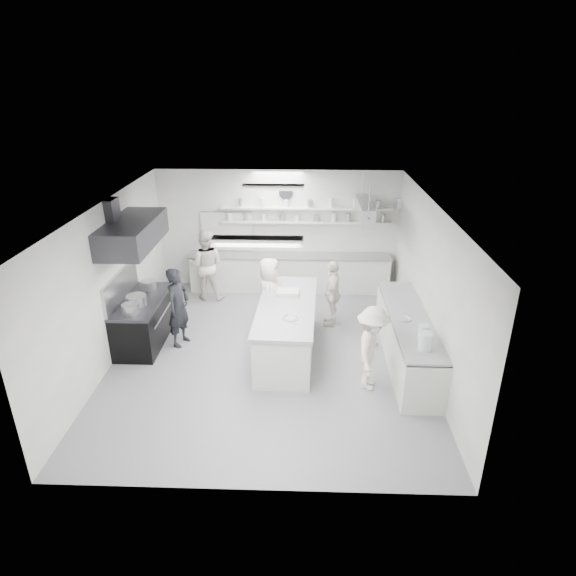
{
  "coord_description": "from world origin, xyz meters",
  "views": [
    {
      "loc": [
        0.66,
        -8.44,
        5.13
      ],
      "look_at": [
        0.35,
        0.6,
        1.17
      ],
      "focal_mm": 30.72,
      "sensor_mm": 36.0,
      "label": 1
    }
  ],
  "objects_px": {
    "right_counter": "(407,340)",
    "back_counter": "(290,273)",
    "cook_back": "(206,265)",
    "prep_island": "(287,330)",
    "stove": "(144,322)",
    "cook_stove": "(179,307)"
  },
  "relations": [
    {
      "from": "back_counter",
      "to": "cook_stove",
      "type": "xyz_separation_m",
      "value": [
        -2.14,
        -2.85,
        0.37
      ]
    },
    {
      "from": "back_counter",
      "to": "prep_island",
      "type": "relative_size",
      "value": 1.84
    },
    {
      "from": "right_counter",
      "to": "stove",
      "type": "bearing_deg",
      "value": 173.48
    },
    {
      "from": "cook_stove",
      "to": "prep_island",
      "type": "bearing_deg",
      "value": -76.8
    },
    {
      "from": "stove",
      "to": "back_counter",
      "type": "distance_m",
      "value": 4.03
    },
    {
      "from": "stove",
      "to": "cook_back",
      "type": "distance_m",
      "value": 2.42
    },
    {
      "from": "back_counter",
      "to": "right_counter",
      "type": "bearing_deg",
      "value": -55.35
    },
    {
      "from": "prep_island",
      "to": "cook_back",
      "type": "distance_m",
      "value": 3.27
    },
    {
      "from": "right_counter",
      "to": "back_counter",
      "type": "bearing_deg",
      "value": 124.65
    },
    {
      "from": "cook_stove",
      "to": "cook_back",
      "type": "bearing_deg",
      "value": 16.71
    },
    {
      "from": "right_counter",
      "to": "cook_back",
      "type": "distance_m",
      "value": 5.2
    },
    {
      "from": "stove",
      "to": "prep_island",
      "type": "relative_size",
      "value": 0.66
    },
    {
      "from": "stove",
      "to": "back_counter",
      "type": "bearing_deg",
      "value": 43.99
    },
    {
      "from": "right_counter",
      "to": "cook_stove",
      "type": "xyz_separation_m",
      "value": [
        -4.49,
        0.55,
        0.36
      ]
    },
    {
      "from": "cook_back",
      "to": "right_counter",
      "type": "bearing_deg",
      "value": 149.23
    },
    {
      "from": "back_counter",
      "to": "cook_back",
      "type": "bearing_deg",
      "value": -163.57
    },
    {
      "from": "cook_stove",
      "to": "back_counter",
      "type": "bearing_deg",
      "value": -16.74
    },
    {
      "from": "cook_back",
      "to": "cook_stove",
      "type": "bearing_deg",
      "value": 88.63
    },
    {
      "from": "back_counter",
      "to": "cook_stove",
      "type": "bearing_deg",
      "value": -126.87
    },
    {
      "from": "stove",
      "to": "cook_stove",
      "type": "relative_size",
      "value": 1.09
    },
    {
      "from": "prep_island",
      "to": "cook_stove",
      "type": "bearing_deg",
      "value": 175.45
    },
    {
      "from": "right_counter",
      "to": "prep_island",
      "type": "relative_size",
      "value": 1.22
    }
  ]
}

